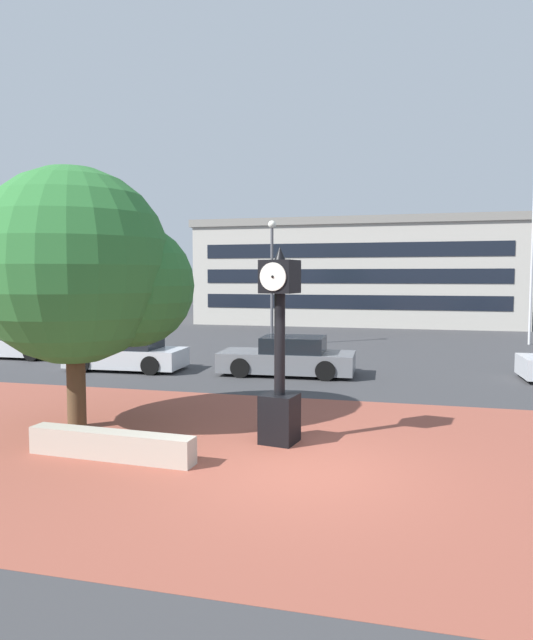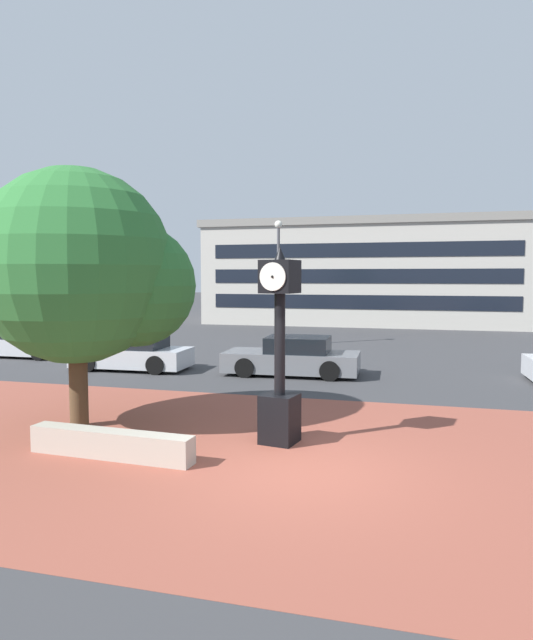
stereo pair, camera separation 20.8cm
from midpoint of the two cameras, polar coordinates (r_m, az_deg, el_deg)
ground_plane at (r=9.92m, az=3.50°, el=-14.83°), size 200.00×200.00×0.00m
plaza_brick_paving at (r=10.67m, az=4.40°, el=-13.42°), size 44.00×9.61×0.01m
planter_wall at (r=10.81m, az=-14.83°, el=-11.96°), size 3.22×0.58×0.50m
street_clock at (r=11.08m, az=1.88°, el=-3.91°), size 0.76×0.78×3.84m
plaza_tree at (r=12.79m, az=-17.00°, el=4.76°), size 4.49×4.18×5.58m
car_street_near at (r=20.49m, az=-12.95°, el=-3.28°), size 4.10×1.98×1.28m
car_street_mid at (r=25.21m, az=-22.99°, el=-2.10°), size 4.47×1.93×1.28m
car_street_far at (r=18.93m, az=3.00°, el=-3.80°), size 4.51×2.09×1.28m
civic_building at (r=43.68m, az=10.40°, el=4.69°), size 21.81×14.84×7.08m
street_lamp_post at (r=26.71m, az=1.43°, el=5.21°), size 0.36×0.36×5.87m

